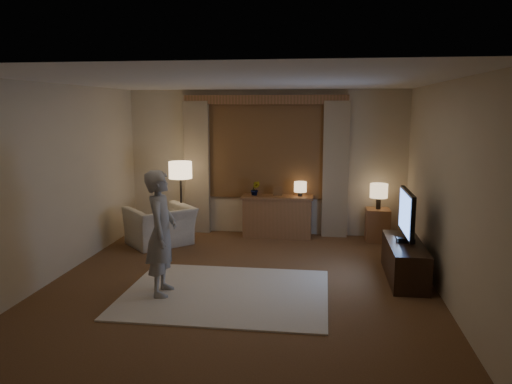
% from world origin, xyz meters
% --- Properties ---
extents(room, '(5.04, 5.54, 2.64)m').
position_xyz_m(room, '(0.00, 0.50, 1.33)').
color(room, brown).
rests_on(room, ground).
extents(rug, '(2.50, 2.00, 0.02)m').
position_xyz_m(rug, '(-0.12, -0.38, 0.01)').
color(rug, beige).
rests_on(rug, floor).
extents(sideboard, '(1.20, 0.40, 0.70)m').
position_xyz_m(sideboard, '(0.24, 2.50, 0.35)').
color(sideboard, brown).
rests_on(sideboard, floor).
extents(picture_frame, '(0.16, 0.02, 0.20)m').
position_xyz_m(picture_frame, '(0.24, 2.50, 0.80)').
color(picture_frame, brown).
rests_on(picture_frame, sideboard).
extents(plant, '(0.17, 0.13, 0.30)m').
position_xyz_m(plant, '(-0.16, 2.50, 0.85)').
color(plant, '#999999').
rests_on(plant, sideboard).
extents(table_lamp_sideboard, '(0.22, 0.22, 0.30)m').
position_xyz_m(table_lamp_sideboard, '(0.64, 2.50, 0.90)').
color(table_lamp_sideboard, black).
rests_on(table_lamp_sideboard, sideboard).
extents(floor_lamp, '(0.40, 0.40, 1.37)m').
position_xyz_m(floor_lamp, '(-1.40, 2.10, 1.15)').
color(floor_lamp, black).
rests_on(floor_lamp, floor).
extents(armchair, '(1.32, 1.32, 0.65)m').
position_xyz_m(armchair, '(-1.65, 1.68, 0.32)').
color(armchair, beige).
rests_on(armchair, floor).
extents(side_table, '(0.40, 0.40, 0.56)m').
position_xyz_m(side_table, '(1.99, 2.45, 0.28)').
color(side_table, brown).
rests_on(side_table, floor).
extents(table_lamp_side, '(0.30, 0.30, 0.44)m').
position_xyz_m(table_lamp_side, '(1.99, 2.45, 0.87)').
color(table_lamp_side, black).
rests_on(table_lamp_side, side_table).
extents(tv_stand, '(0.45, 1.40, 0.50)m').
position_xyz_m(tv_stand, '(2.15, 0.51, 0.25)').
color(tv_stand, black).
rests_on(tv_stand, floor).
extents(tv, '(0.24, 0.97, 0.70)m').
position_xyz_m(tv, '(2.15, 0.51, 0.89)').
color(tv, black).
rests_on(tv, tv_stand).
extents(person, '(0.42, 0.59, 1.53)m').
position_xyz_m(person, '(-0.89, -0.51, 0.79)').
color(person, '#A09B94').
rests_on(person, rug).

